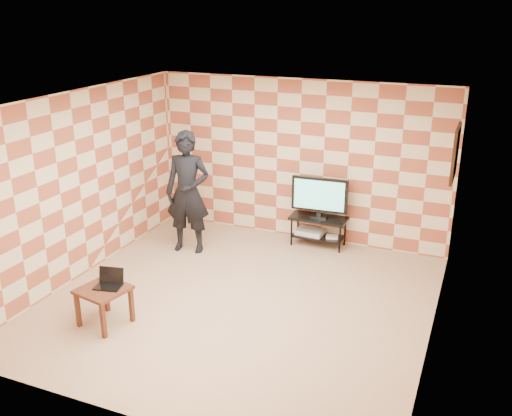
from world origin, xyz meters
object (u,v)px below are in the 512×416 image
Objects in this scene: side_table at (104,295)px; person at (188,192)px; tv at (320,196)px; tv_stand at (318,225)px.

person is (-0.13, 2.43, 0.58)m from side_table.
person reaches higher than side_table.
tv reaches higher than side_table.
person is at bearing 93.14° from side_table.
tv_stand is at bearing 86.58° from tv.
side_table is 2.50m from person.
side_table is at bearing -117.25° from tv_stand.
side_table is 0.33× the size of person.
tv is 2.13m from person.
side_table is (-1.76, -3.41, -0.46)m from tv.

